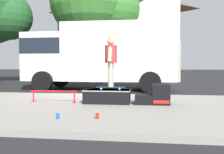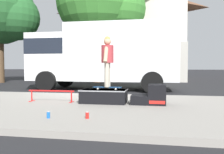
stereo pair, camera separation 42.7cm
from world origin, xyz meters
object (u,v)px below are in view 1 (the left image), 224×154
at_px(kicker_ramp, 155,96).
at_px(grind_rail, 54,93).
at_px(skateboard, 111,87).
at_px(skate_box, 107,96).
at_px(soda_can_b, 58,116).
at_px(skater_kid, 111,57).
at_px(soda_can, 97,115).
at_px(box_truck, 99,54).
at_px(street_tree_main, 95,2).

bearing_deg(kicker_ramp, grind_rail, -178.62).
bearing_deg(skateboard, grind_rail, -175.69).
distance_m(skate_box, soda_can_b, 2.19).
bearing_deg(skater_kid, soda_can_b, -109.11).
bearing_deg(skateboard, kicker_ramp, -2.52).
height_order(skater_kid, soda_can, skater_kid).
xyz_separation_m(soda_can_b, box_truck, (-0.44, 6.85, 1.52)).
xyz_separation_m(kicker_ramp, soda_can, (-1.19, -1.99, -0.15)).
xyz_separation_m(skate_box, grind_rail, (-1.51, -0.07, 0.05)).
distance_m(skater_kid, soda_can_b, 2.56).
xyz_separation_m(skateboard, soda_can_b, (-0.74, -2.14, -0.36)).
distance_m(soda_can, street_tree_main, 13.07).
xyz_separation_m(skate_box, soda_can_b, (-0.65, -2.09, -0.13)).
bearing_deg(box_truck, soda_can_b, -86.30).
distance_m(skater_kid, street_tree_main, 10.77).
bearing_deg(skateboard, box_truck, 104.10).
xyz_separation_m(kicker_ramp, box_truck, (-2.38, 4.77, 1.36)).
height_order(soda_can, soda_can_b, same).
bearing_deg(skater_kid, street_tree_main, 103.53).
bearing_deg(skater_kid, skateboard, 90.00).
relative_size(kicker_ramp, soda_can, 7.15).
relative_size(skate_box, kicker_ramp, 1.39).
xyz_separation_m(grind_rail, box_truck, (0.41, 4.84, 1.34)).
bearing_deg(skateboard, street_tree_main, 103.53).
relative_size(grind_rail, box_truck, 0.20).
height_order(skate_box, skateboard, skateboard).
relative_size(skate_box, soda_can_b, 9.95).
relative_size(skate_box, soda_can, 9.95).
height_order(soda_can_b, street_tree_main, street_tree_main).
xyz_separation_m(box_truck, street_tree_main, (-1.14, 4.96, 3.79)).
height_order(skate_box, kicker_ramp, kicker_ramp).
distance_m(skateboard, soda_can, 2.07).
xyz_separation_m(skate_box, street_tree_main, (-2.24, 9.73, 5.17)).
distance_m(skater_kid, box_truck, 4.87).
bearing_deg(soda_can_b, skate_box, 72.62).
height_order(skater_kid, street_tree_main, street_tree_main).
relative_size(soda_can, soda_can_b, 1.00).
relative_size(skate_box, skater_kid, 0.90).
bearing_deg(box_truck, skater_kid, -75.90).
bearing_deg(soda_can, skater_kid, 90.20).
distance_m(skater_kid, soda_can, 2.36).
xyz_separation_m(skater_kid, box_truck, (-1.18, 4.72, 0.33)).
xyz_separation_m(skate_box, skateboard, (0.09, 0.05, 0.23)).
distance_m(kicker_ramp, box_truck, 5.50).
relative_size(grind_rail, skater_kid, 0.97).
bearing_deg(street_tree_main, grind_rail, -85.72).
height_order(skater_kid, box_truck, box_truck).
bearing_deg(grind_rail, skater_kid, 4.31).
bearing_deg(skate_box, skater_kid, 30.81).
bearing_deg(skater_kid, grind_rail, -175.69).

